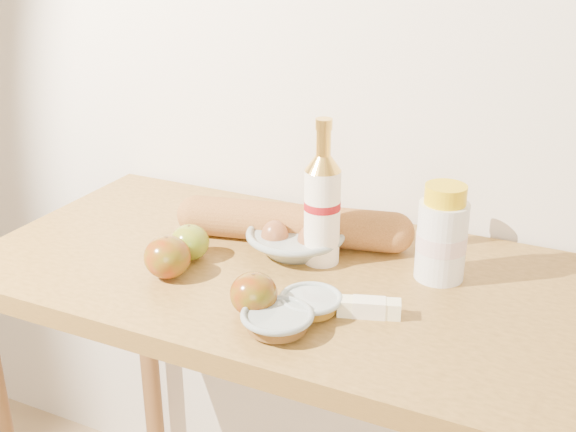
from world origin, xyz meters
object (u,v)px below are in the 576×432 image
object	(u,v)px
cream_bottle	(442,236)
egg_bowl	(296,238)
table	(295,328)
baguette	(292,223)
bourbon_bottle	(322,206)

from	to	relation	value
cream_bottle	egg_bowl	world-z (taller)	cream_bottle
table	cream_bottle	distance (m)	0.33
cream_bottle	baguette	bearing A→B (deg)	152.97
baguette	bourbon_bottle	bearing A→B (deg)	-44.94
table	egg_bowl	distance (m)	0.17
bourbon_bottle	table	bearing A→B (deg)	-112.69
bourbon_bottle	baguette	world-z (taller)	bourbon_bottle
bourbon_bottle	egg_bowl	world-z (taller)	bourbon_bottle
egg_bowl	baguette	distance (m)	0.04
table	baguette	world-z (taller)	baguette
cream_bottle	baguette	size ratio (longest dim) A/B	0.36
table	bourbon_bottle	bearing A→B (deg)	63.14
bourbon_bottle	baguette	distance (m)	0.12
bourbon_bottle	egg_bowl	xyz separation A→B (m)	(-0.06, 0.02, -0.08)
egg_bowl	table	bearing A→B (deg)	-66.50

